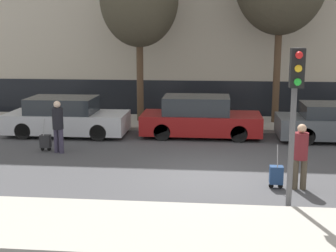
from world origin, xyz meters
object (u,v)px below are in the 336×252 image
trolley_right (276,175)px  parked_bicycle (212,114)px  traffic_light (295,96)px  parked_car_0 (66,117)px  parked_car_1 (200,118)px  trolley_left (45,141)px  pedestrian_left (58,124)px  pedestrian_right (301,153)px

trolley_right → parked_bicycle: trolley_right is taller
traffic_light → parked_car_0: bearing=136.2°
parked_bicycle → parked_car_1: bearing=-102.0°
trolley_left → trolley_right: trolley_right is taller
traffic_light → parked_bicycle: bearing=100.7°
parked_car_0 → parked_car_1: parked_car_1 is taller
parked_car_0 → pedestrian_left: pedestrian_left is taller
parked_car_1 → traffic_light: traffic_light is taller
parked_car_1 → pedestrian_left: 5.22m
parked_car_0 → trolley_right: parked_car_0 is taller
pedestrian_left → pedestrian_right: (6.97, -2.83, -0.03)m
pedestrian_right → parked_bicycle: bearing=106.2°
trolley_left → parked_bicycle: parked_bicycle is taller
parked_bicycle → traffic_light: bearing=-79.3°
pedestrian_left → trolley_left: (-0.51, 0.20, -0.62)m
parked_car_0 → pedestrian_right: pedestrian_right is taller
pedestrian_right → trolley_right: (-0.55, 0.00, -0.58)m
pedestrian_right → traffic_light: traffic_light is taller
trolley_left → pedestrian_right: 8.10m
parked_car_1 → pedestrian_right: size_ratio=2.68×
pedestrian_right → parked_car_1: bearing=115.1°
trolley_right → traffic_light: size_ratio=0.32×
pedestrian_left → trolley_right: (6.42, -2.83, -0.61)m
trolley_right → traffic_light: 2.55m
traffic_light → parked_bicycle: traffic_light is taller
trolley_right → traffic_light: (0.11, -1.40, 2.13)m
parked_car_1 → pedestrian_left: (-4.36, -2.87, 0.26)m
parked_car_1 → parked_bicycle: (0.44, 2.06, -0.20)m
pedestrian_left → parked_bicycle: size_ratio=0.94×
trolley_left → parked_bicycle: 7.11m
trolley_left → parked_bicycle: (5.31, 4.72, 0.17)m
parked_bicycle → pedestrian_right: bearing=-74.3°
trolley_left → pedestrian_left: bearing=-21.6°
parked_car_1 → trolley_right: 6.07m
pedestrian_left → traffic_light: 7.93m
traffic_light → parked_bicycle: (-1.73, 9.15, -1.98)m
parked_car_1 → parked_bicycle: bearing=78.0°
parked_car_0 → parked_bicycle: bearing=23.4°
parked_car_0 → parked_car_1: bearing=3.1°
parked_bicycle → pedestrian_left: bearing=-134.3°
parked_car_0 → trolley_right: (7.00, -5.43, -0.32)m
parked_car_1 → trolley_left: (-4.87, -2.67, -0.37)m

